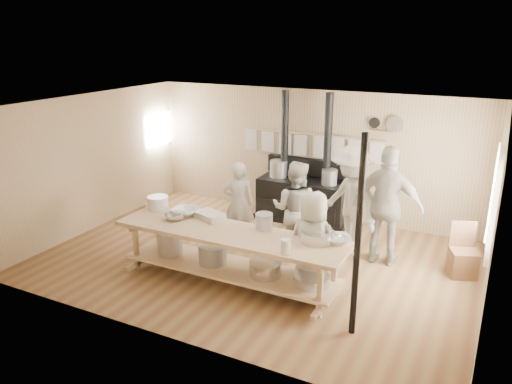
% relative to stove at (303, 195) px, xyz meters
% --- Properties ---
extents(ground, '(7.00, 7.00, 0.00)m').
position_rel_stove_xyz_m(ground, '(0.01, -2.12, -0.52)').
color(ground, brown).
rests_on(ground, ground).
extents(room_shell, '(7.00, 7.00, 7.00)m').
position_rel_stove_xyz_m(room_shell, '(0.01, -2.12, 1.10)').
color(room_shell, tan).
rests_on(room_shell, ground).
extents(window_right, '(0.09, 1.50, 1.65)m').
position_rel_stove_xyz_m(window_right, '(3.48, -1.52, 0.98)').
color(window_right, beige).
rests_on(window_right, ground).
extents(left_opening, '(0.00, 0.90, 0.90)m').
position_rel_stove_xyz_m(left_opening, '(-3.44, -0.12, 1.08)').
color(left_opening, white).
rests_on(left_opening, ground).
extents(stove, '(1.90, 0.75, 2.60)m').
position_rel_stove_xyz_m(stove, '(0.00, 0.00, 0.00)').
color(stove, black).
rests_on(stove, ground).
extents(towel_rail, '(3.00, 0.04, 0.47)m').
position_rel_stove_xyz_m(towel_rail, '(0.01, 0.28, 1.03)').
color(towel_rail, tan).
rests_on(towel_rail, ground).
extents(back_wall_shelf, '(0.63, 0.14, 0.32)m').
position_rel_stove_xyz_m(back_wall_shelf, '(1.47, 0.32, 1.48)').
color(back_wall_shelf, tan).
rests_on(back_wall_shelf, ground).
extents(prep_table, '(3.60, 0.90, 0.85)m').
position_rel_stove_xyz_m(prep_table, '(-0.00, -3.02, -0.00)').
color(prep_table, tan).
rests_on(prep_table, ground).
extents(support_post, '(0.08, 0.08, 2.60)m').
position_rel_stove_xyz_m(support_post, '(2.06, -3.47, 0.78)').
color(support_post, black).
rests_on(support_post, ground).
extents(cook_far_left, '(0.66, 0.58, 1.53)m').
position_rel_stove_xyz_m(cook_far_left, '(-0.58, -1.65, 0.25)').
color(cook_far_left, '#9D9A8B').
rests_on(cook_far_left, ground).
extents(cook_left, '(0.87, 0.71, 1.67)m').
position_rel_stove_xyz_m(cook_left, '(0.50, -1.64, 0.31)').
color(cook_left, '#9D9A8B').
rests_on(cook_left, ground).
extents(cook_center, '(0.78, 0.53, 1.54)m').
position_rel_stove_xyz_m(cook_center, '(1.21, -2.69, 0.25)').
color(cook_center, '#9D9A8B').
rests_on(cook_center, ground).
extents(cook_right, '(1.18, 0.52, 1.99)m').
position_rel_stove_xyz_m(cook_right, '(1.93, -1.25, 0.47)').
color(cook_right, '#9D9A8B').
rests_on(cook_right, ground).
extents(cook_by_window, '(1.41, 1.25, 1.89)m').
position_rel_stove_xyz_m(cook_by_window, '(1.29, -1.12, 0.43)').
color(cook_by_window, '#9D9A8B').
rests_on(cook_by_window, ground).
extents(chair, '(0.51, 0.51, 0.85)m').
position_rel_stove_xyz_m(chair, '(3.15, -1.14, -0.27)').
color(chair, '#533421').
rests_on(chair, ground).
extents(bowl_white_a, '(0.44, 0.44, 0.10)m').
position_rel_stove_xyz_m(bowl_white_a, '(-0.98, -2.71, 0.38)').
color(bowl_white_a, white).
rests_on(bowl_white_a, prep_table).
extents(bowl_steel_a, '(0.43, 0.43, 0.10)m').
position_rel_stove_xyz_m(bowl_steel_a, '(-1.01, -2.97, 0.38)').
color(bowl_steel_a, silver).
rests_on(bowl_steel_a, prep_table).
extents(bowl_white_b, '(0.53, 0.53, 0.09)m').
position_rel_stove_xyz_m(bowl_white_b, '(1.56, -2.69, 0.38)').
color(bowl_white_b, white).
rests_on(bowl_white_b, prep_table).
extents(bowl_steel_b, '(0.42, 0.42, 0.09)m').
position_rel_stove_xyz_m(bowl_steel_b, '(1.53, -2.69, 0.38)').
color(bowl_steel_b, silver).
rests_on(bowl_steel_b, prep_table).
extents(roasting_pan, '(0.54, 0.44, 0.10)m').
position_rel_stove_xyz_m(roasting_pan, '(-0.54, -2.69, 0.38)').
color(roasting_pan, '#B2B2B7').
rests_on(roasting_pan, prep_table).
extents(mixing_bowl_large, '(0.52, 0.52, 0.15)m').
position_rel_stove_xyz_m(mixing_bowl_large, '(1.30, -2.77, 0.41)').
color(mixing_bowl_large, silver).
rests_on(mixing_bowl_large, prep_table).
extents(bucket_galv, '(0.33, 0.33, 0.24)m').
position_rel_stove_xyz_m(bucket_galv, '(0.42, -2.69, 0.45)').
color(bucket_galv, gray).
rests_on(bucket_galv, prep_table).
extents(deep_bowl_enamel, '(0.43, 0.43, 0.22)m').
position_rel_stove_xyz_m(deep_bowl_enamel, '(-1.54, -2.69, 0.44)').
color(deep_bowl_enamel, white).
rests_on(deep_bowl_enamel, prep_table).
extents(pitcher, '(0.13, 0.13, 0.20)m').
position_rel_stove_xyz_m(pitcher, '(1.06, -3.35, 0.43)').
color(pitcher, white).
rests_on(pitcher, prep_table).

